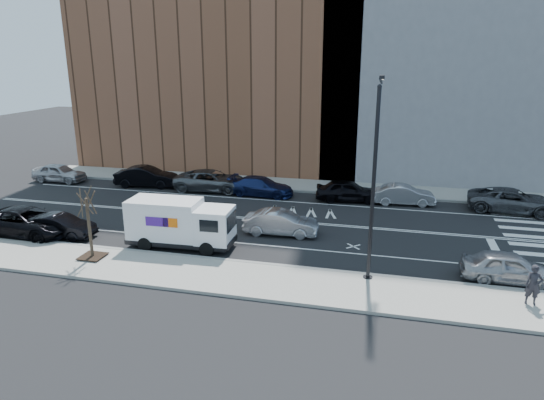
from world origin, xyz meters
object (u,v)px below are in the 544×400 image
at_px(fedex_van, 180,223).
at_px(far_parked_a, 59,173).
at_px(far_parked_b, 146,177).
at_px(driving_sedan, 281,223).
at_px(near_parked_front, 509,267).
at_px(pedestrian, 533,285).

relative_size(fedex_van, far_parked_a, 1.32).
relative_size(far_parked_b, driving_sedan, 1.13).
bearing_deg(fedex_van, driving_sedan, 31.07).
bearing_deg(driving_sedan, far_parked_b, 55.66).
height_order(far_parked_a, near_parked_front, far_parked_a).
relative_size(far_parked_a, pedestrian, 2.56).
height_order(fedex_van, far_parked_b, fedex_van).
xyz_separation_m(far_parked_a, near_parked_front, (32.59, -11.40, -0.03)).
xyz_separation_m(far_parked_b, near_parked_front, (24.71, -11.71, -0.08)).
relative_size(near_parked_front, pedestrian, 2.47).
distance_m(fedex_van, far_parked_a, 19.35).
distance_m(fedex_van, pedestrian, 17.33).
relative_size(driving_sedan, pedestrian, 2.50).
relative_size(fedex_van, pedestrian, 3.38).
height_order(far_parked_a, pedestrian, pedestrian).
bearing_deg(pedestrian, far_parked_b, 154.46).
distance_m(fedex_van, far_parked_b, 13.89).
bearing_deg(fedex_van, near_parked_front, -3.38).
relative_size(fedex_van, driving_sedan, 1.35).
xyz_separation_m(far_parked_b, driving_sedan, (12.96, -8.10, -0.09)).
bearing_deg(near_parked_front, far_parked_b, 64.88).
relative_size(fedex_van, far_parked_b, 1.20).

